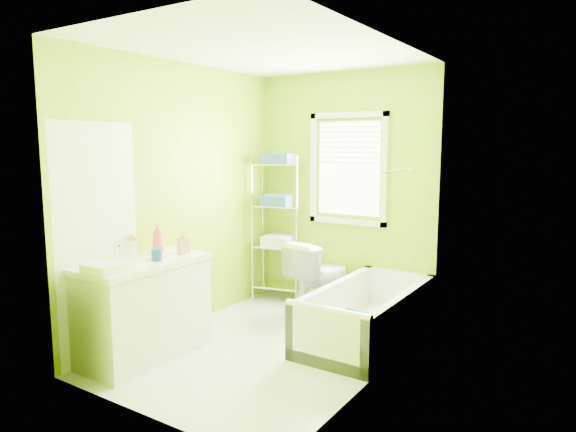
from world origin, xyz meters
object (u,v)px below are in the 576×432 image
Objects in this scene: bathtub at (366,322)px; wire_shelf_unit at (281,211)px; vanity at (143,306)px; toilet at (320,276)px.

bathtub is 0.96× the size of wire_shelf_unit.
bathtub is 1.45× the size of vanity.
wire_shelf_unit is at bearing -2.47° from toilet.
wire_shelf_unit is (0.04, 2.05, 0.60)m from vanity.
wire_shelf_unit reaches higher than vanity.
vanity reaches higher than toilet.
toilet reaches higher than bathtub.
toilet is 0.46× the size of wire_shelf_unit.
vanity is (-1.44, -1.38, 0.28)m from bathtub.
wire_shelf_unit is at bearing 154.71° from bathtub.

